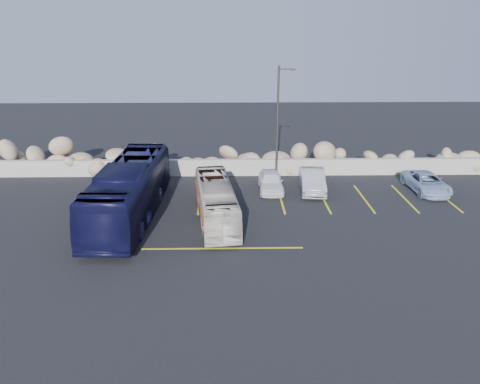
{
  "coord_description": "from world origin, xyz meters",
  "views": [
    {
      "loc": [
        -0.53,
        -20.63,
        10.56
      ],
      "look_at": [
        -0.05,
        4.0,
        1.59
      ],
      "focal_mm": 35.0,
      "sensor_mm": 36.0,
      "label": 1
    }
  ],
  "objects_px": {
    "car_b": "(312,181)",
    "car_d": "(426,183)",
    "car_a": "(271,181)",
    "tour_coach": "(129,190)",
    "lamppost": "(278,124)",
    "vintage_bus": "(216,201)"
  },
  "relations": [
    {
      "from": "car_a",
      "to": "lamppost",
      "type": "bearing_deg",
      "value": 61.94
    },
    {
      "from": "tour_coach",
      "to": "car_a",
      "type": "relative_size",
      "value": 2.96
    },
    {
      "from": "car_b",
      "to": "car_d",
      "type": "bearing_deg",
      "value": 3.17
    },
    {
      "from": "car_a",
      "to": "car_b",
      "type": "bearing_deg",
      "value": -2.14
    },
    {
      "from": "car_d",
      "to": "car_b",
      "type": "bearing_deg",
      "value": 175.75
    },
    {
      "from": "vintage_bus",
      "to": "car_b",
      "type": "xyz_separation_m",
      "value": [
        6.23,
        4.66,
        -0.38
      ]
    },
    {
      "from": "tour_coach",
      "to": "car_d",
      "type": "xyz_separation_m",
      "value": [
        18.65,
        3.9,
        -0.98
      ]
    },
    {
      "from": "lamppost",
      "to": "tour_coach",
      "type": "bearing_deg",
      "value": -149.94
    },
    {
      "from": "car_b",
      "to": "lamppost",
      "type": "bearing_deg",
      "value": 161.17
    },
    {
      "from": "vintage_bus",
      "to": "car_a",
      "type": "xyz_separation_m",
      "value": [
        3.49,
        4.79,
        -0.45
      ]
    },
    {
      "from": "tour_coach",
      "to": "car_a",
      "type": "height_order",
      "value": "tour_coach"
    },
    {
      "from": "tour_coach",
      "to": "car_b",
      "type": "relative_size",
      "value": 2.62
    },
    {
      "from": "tour_coach",
      "to": "car_b",
      "type": "distance_m",
      "value": 11.91
    },
    {
      "from": "vintage_bus",
      "to": "car_a",
      "type": "bearing_deg",
      "value": 46.84
    },
    {
      "from": "car_b",
      "to": "vintage_bus",
      "type": "bearing_deg",
      "value": -138.3
    },
    {
      "from": "car_d",
      "to": "vintage_bus",
      "type": "bearing_deg",
      "value": -164.64
    },
    {
      "from": "car_a",
      "to": "car_d",
      "type": "bearing_deg",
      "value": -1.44
    },
    {
      "from": "car_a",
      "to": "car_b",
      "type": "height_order",
      "value": "car_b"
    },
    {
      "from": "tour_coach",
      "to": "car_b",
      "type": "bearing_deg",
      "value": 22.67
    },
    {
      "from": "car_b",
      "to": "car_d",
      "type": "xyz_separation_m",
      "value": [
        7.52,
        -0.23,
        -0.11
      ]
    },
    {
      "from": "car_b",
      "to": "car_d",
      "type": "height_order",
      "value": "car_b"
    },
    {
      "from": "car_b",
      "to": "car_d",
      "type": "distance_m",
      "value": 7.52
    }
  ]
}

